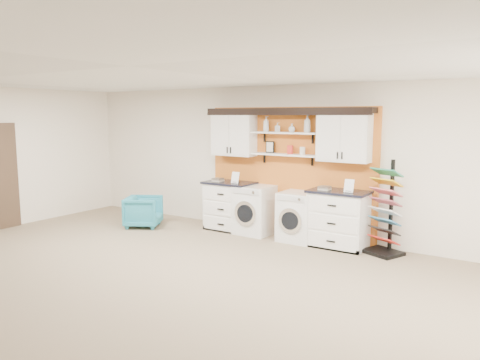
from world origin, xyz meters
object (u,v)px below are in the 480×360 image
Objects in this scene: base_cabinet_right at (338,219)px; washer at (255,210)px; base_cabinet_left at (230,206)px; armchair at (144,212)px; sample_rack at (385,224)px; dryer at (299,216)px.

base_cabinet_right is 1.09× the size of washer.
base_cabinet_left is 1.42× the size of armchair.
washer is at bearing -179.89° from base_cabinet_right.
base_cabinet_left is at bearing 180.00° from base_cabinet_right.
base_cabinet_left is at bearing -93.60° from armchair.
base_cabinet_left is at bearing -157.11° from sample_rack.
base_cabinet_right is 0.75m from dryer.
washer is 1.05× the size of dryer.
base_cabinet_right is at bearing -155.39° from sample_rack.
dryer is 0.57× the size of sample_rack.
dryer is (1.51, -0.00, -0.03)m from base_cabinet_left.
sample_rack is at bearing 0.81° from washer.
base_cabinet_left is 0.63× the size of sample_rack.
sample_rack is at bearing -109.79° from armchair.
base_cabinet_right is (2.26, -0.00, 0.01)m from base_cabinet_left.
washer reaches higher than dryer.
washer is at bearing -156.89° from sample_rack.
base_cabinet_left reaches higher than washer.
sample_rack is at bearing 2.31° from base_cabinet_right.
base_cabinet_left is 1.05× the size of washer.
base_cabinet_right reaches higher than dryer.
dryer reaches higher than armchair.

